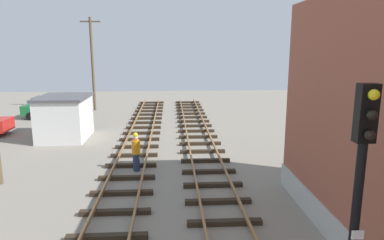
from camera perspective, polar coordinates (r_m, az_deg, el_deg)
name	(u,v)px	position (r m, az deg, el deg)	size (l,w,h in m)	color
signal_mast	(359,183)	(7.51, 25.59, -9.24)	(0.36, 0.40, 5.15)	black
control_hut	(65,117)	(23.80, -20.02, 0.42)	(3.00, 3.80, 2.76)	silver
parked_car_green	(50,107)	(31.36, -22.08, 1.96)	(4.20, 2.04, 1.76)	#1E6B38
utility_pole_far	(92,63)	(33.60, -15.89, 8.99)	(1.80, 0.24, 8.41)	brown
track_worker_foreground	(136,152)	(16.82, -9.09, -5.15)	(0.40, 0.40, 1.87)	#262D4C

